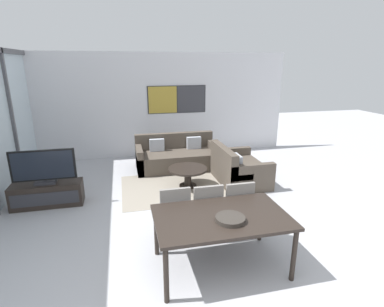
{
  "coord_description": "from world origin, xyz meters",
  "views": [
    {
      "loc": [
        -0.98,
        -2.23,
        2.51
      ],
      "look_at": [
        0.21,
        2.79,
        0.95
      ],
      "focal_mm": 28.0,
      "sensor_mm": 36.0,
      "label": 1
    }
  ],
  "objects": [
    {
      "name": "area_rug",
      "position": [
        0.29,
        3.52,
        0.0
      ],
      "size": [
        2.75,
        1.78,
        0.01
      ],
      "color": "gray",
      "rests_on": "ground_plane"
    },
    {
      "name": "television",
      "position": [
        -2.39,
        3.25,
        0.74
      ],
      "size": [
        1.09,
        0.2,
        0.63
      ],
      "color": "#2D2D33",
      "rests_on": "tv_console"
    },
    {
      "name": "dining_table",
      "position": [
        0.13,
        0.88,
        0.66
      ],
      "size": [
        1.64,
        1.0,
        0.73
      ],
      "color": "black",
      "rests_on": "ground_plane"
    },
    {
      "name": "dining_chair_right",
      "position": [
        0.6,
        1.56,
        0.51
      ],
      "size": [
        0.46,
        0.46,
        0.88
      ],
      "color": "gray",
      "rests_on": "ground_plane"
    },
    {
      "name": "dining_chair_left",
      "position": [
        -0.34,
        1.59,
        0.51
      ],
      "size": [
        0.46,
        0.46,
        0.88
      ],
      "color": "gray",
      "rests_on": "ground_plane"
    },
    {
      "name": "dining_chair_centre",
      "position": [
        0.13,
        1.57,
        0.51
      ],
      "size": [
        0.46,
        0.46,
        0.88
      ],
      "color": "gray",
      "rests_on": "ground_plane"
    },
    {
      "name": "wall_back",
      "position": [
        0.02,
        6.02,
        1.4
      ],
      "size": [
        7.39,
        0.09,
        2.8
      ],
      "color": "silver",
      "rests_on": "ground_plane"
    },
    {
      "name": "coffee_table",
      "position": [
        0.29,
        3.52,
        0.31
      ],
      "size": [
        0.82,
        0.82,
        0.41
      ],
      "color": "black",
      "rests_on": "ground_plane"
    },
    {
      "name": "tv_console",
      "position": [
        -2.39,
        3.25,
        0.21
      ],
      "size": [
        1.23,
        0.41,
        0.43
      ],
      "color": "black",
      "rests_on": "ground_plane"
    },
    {
      "name": "fruit_bowl",
      "position": [
        0.19,
        0.73,
        0.76
      ],
      "size": [
        0.35,
        0.35,
        0.05
      ],
      "color": "#332D28",
      "rests_on": "dining_table"
    },
    {
      "name": "sofa_main",
      "position": [
        0.29,
        4.8,
        0.27
      ],
      "size": [
        1.99,
        0.96,
        0.81
      ],
      "color": "#51473D",
      "rests_on": "ground_plane"
    },
    {
      "name": "sofa_side",
      "position": [
        1.39,
        3.53,
        0.27
      ],
      "size": [
        0.96,
        1.36,
        0.81
      ],
      "rotation": [
        0.0,
        0.0,
        1.57
      ],
      "color": "#51473D",
      "rests_on": "ground_plane"
    }
  ]
}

